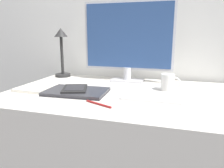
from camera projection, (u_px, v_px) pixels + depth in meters
name	position (u px, v px, depth m)	size (l,w,h in m)	color
wall_back	(140.00, 7.00, 1.43)	(3.60, 0.05, 2.40)	silver
desk	(122.00, 156.00, 1.21)	(1.20, 0.76, 0.74)	silver
monitor	(128.00, 39.00, 1.34)	(0.56, 0.11, 0.49)	silver
keyboard	(151.00, 98.00, 1.01)	(0.27, 0.12, 0.01)	silver
laptop	(77.00, 92.00, 1.11)	(0.31, 0.22, 0.02)	#232328
ereader	(75.00, 88.00, 1.12)	(0.17, 0.20, 0.01)	black
desk_lamp	(62.00, 48.00, 1.50)	(0.10, 0.10, 0.33)	#282828
notebook	(38.00, 87.00, 1.20)	(0.18, 0.22, 0.02)	silver
coffee_mug	(168.00, 82.00, 1.15)	(0.10, 0.07, 0.09)	white
pen	(98.00, 104.00, 0.93)	(0.13, 0.07, 0.01)	maroon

